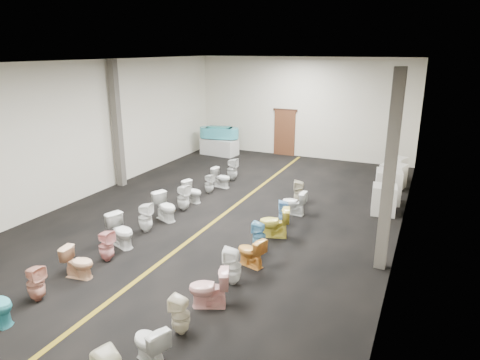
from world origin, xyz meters
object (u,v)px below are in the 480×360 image
(appliance_crate_d, at_px, (396,169))
(toilet_left_8, at_px, (193,192))
(appliance_crate_c, at_px, (393,176))
(toilet_left_9, at_px, (209,184))
(display_table, at_px, (219,147))
(toilet_left_5, at_px, (145,218))
(toilet_left_2, at_px, (78,262))
(toilet_right_9, at_px, (294,203))
(toilet_right_4, at_px, (232,266))
(toilet_right_5, at_px, (251,252))
(toilet_left_7, at_px, (183,198))
(toilet_right_8, at_px, (284,212))
(toilet_left_3, at_px, (106,246))
(toilet_left_10, at_px, (221,178))
(toilet_right_10, at_px, (299,192))
(appliance_crate_b, at_px, (388,187))
(toilet_right_6, at_px, (259,236))
(toilet_right_1, at_px, (150,344))
(toilet_left_4, at_px, (121,231))
(toilet_right_3, at_px, (209,288))
(bathtub, at_px, (219,132))
(toilet_left_6, at_px, (166,207))
(toilet_right_2, at_px, (181,315))
(toilet_right_7, at_px, (274,222))
(toilet_left_1, at_px, (36,283))
(toilet_left_11, at_px, (232,169))

(appliance_crate_d, distance_m, toilet_left_8, 7.87)
(appliance_crate_c, distance_m, toilet_left_9, 6.62)
(display_table, distance_m, toilet_left_5, 9.09)
(toilet_left_2, bearing_deg, toilet_left_5, -5.75)
(toilet_right_9, bearing_deg, toilet_right_4, 1.18)
(toilet_right_5, distance_m, toilet_right_9, 3.51)
(appliance_crate_c, relative_size, toilet_left_7, 1.06)
(toilet_right_8, bearing_deg, toilet_left_2, -55.29)
(toilet_left_3, relative_size, toilet_left_10, 1.08)
(appliance_crate_d, bearing_deg, toilet_right_10, -122.50)
(appliance_crate_b, height_order, toilet_right_6, appliance_crate_b)
(toilet_left_7, distance_m, toilet_right_1, 6.80)
(toilet_left_4, relative_size, toilet_right_3, 1.05)
(toilet_left_3, bearing_deg, appliance_crate_b, -35.60)
(bathtub, height_order, toilet_left_10, bathtub)
(toilet_left_5, bearing_deg, toilet_left_4, 169.83)
(toilet_right_8, bearing_deg, toilet_right_4, -20.71)
(toilet_left_9, relative_size, toilet_right_10, 0.87)
(toilet_left_3, bearing_deg, toilet_right_4, -81.53)
(bathtub, relative_size, toilet_left_3, 2.37)
(bathtub, distance_m, toilet_right_9, 8.12)
(toilet_left_6, relative_size, toilet_right_2, 1.11)
(toilet_left_4, bearing_deg, toilet_right_3, -94.22)
(toilet_right_2, height_order, toilet_right_6, toilet_right_6)
(appliance_crate_b, xyz_separation_m, toilet_left_2, (-5.64, -7.83, -0.19))
(toilet_left_7, xyz_separation_m, toilet_right_7, (3.25, -0.67, -0.01))
(toilet_left_10, bearing_deg, toilet_right_1, -155.22)
(toilet_left_10, height_order, toilet_right_5, toilet_left_10)
(display_table, bearing_deg, toilet_right_6, -57.34)
(toilet_left_1, distance_m, toilet_right_1, 3.19)
(toilet_left_6, bearing_deg, appliance_crate_d, -18.00)
(toilet_right_3, bearing_deg, appliance_crate_b, 138.52)
(toilet_right_7, height_order, toilet_right_8, toilet_right_7)
(appliance_crate_c, xyz_separation_m, toilet_left_3, (-5.61, -8.65, -0.05))
(toilet_left_11, bearing_deg, toilet_left_6, 177.61)
(appliance_crate_c, height_order, toilet_right_3, appliance_crate_c)
(toilet_left_2, bearing_deg, bathtub, 2.76)
(toilet_left_2, relative_size, toilet_left_3, 0.92)
(toilet_left_7, xyz_separation_m, toilet_left_8, (-0.12, 0.78, -0.06))
(display_table, distance_m, appliance_crate_d, 8.07)
(toilet_left_10, bearing_deg, toilet_right_5, -141.56)
(toilet_right_4, xyz_separation_m, toilet_right_10, (-0.14, 5.34, -0.02))
(appliance_crate_c, height_order, toilet_left_6, appliance_crate_c)
(toilet_left_1, height_order, toilet_left_9, toilet_left_1)
(appliance_crate_b, distance_m, appliance_crate_c, 1.68)
(toilet_left_2, height_order, toilet_right_6, toilet_right_6)
(toilet_right_7, bearing_deg, toilet_left_11, -159.17)
(toilet_left_1, xyz_separation_m, toilet_right_1, (3.14, -0.55, -0.02))
(toilet_left_4, bearing_deg, appliance_crate_b, -23.73)
(display_table, height_order, toilet_left_2, display_table)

